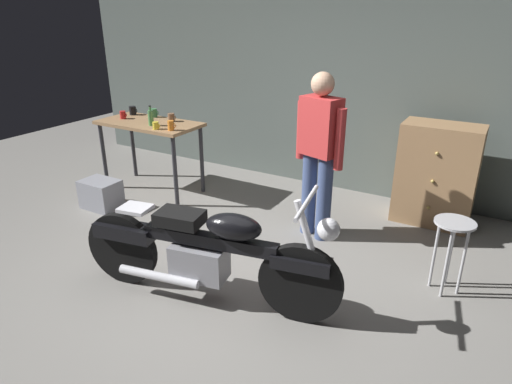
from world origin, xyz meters
name	(u,v)px	position (x,y,z in m)	size (l,w,h in m)	color
ground_plane	(214,291)	(0.00, 0.00, 0.00)	(12.00, 12.00, 0.00)	gray
back_wall	(342,66)	(0.00, 2.80, 1.55)	(8.00, 0.12, 3.10)	#56605B
workbench	(150,131)	(-1.98, 1.48, 0.79)	(1.30, 0.64, 0.90)	#99724C
motorcycle	(206,251)	(0.03, -0.12, 0.45)	(2.17, 0.74, 1.00)	black
person_standing	(319,150)	(0.33, 1.36, 0.93)	(0.55, 0.32, 1.67)	#3B4B76
shop_stool	(452,237)	(1.67, 0.98, 0.50)	(0.32, 0.32, 0.64)	#B2B2B7
wooden_dresser	(436,175)	(1.32, 2.30, 0.55)	(0.80, 0.47, 1.10)	#99724C
storage_bin	(101,194)	(-2.13, 0.73, 0.17)	(0.44, 0.32, 0.34)	gray
mug_black_matte	(133,111)	(-2.44, 1.68, 0.96)	(0.12, 0.09, 0.11)	black
mug_yellow_tall	(156,126)	(-1.66, 1.25, 0.94)	(0.10, 0.07, 0.09)	yellow
mug_red_diner	(123,115)	(-2.38, 1.45, 0.95)	(0.11, 0.07, 0.10)	red
mug_orange_travel	(171,126)	(-1.47, 1.30, 0.96)	(0.11, 0.07, 0.11)	orange
mug_green_speckled	(154,113)	(-2.10, 1.71, 0.95)	(0.11, 0.08, 0.11)	#3D7F4C
mug_brown_stoneware	(171,117)	(-1.76, 1.64, 0.95)	(0.11, 0.08, 0.10)	brown
bottle	(151,118)	(-1.83, 1.36, 1.00)	(0.06, 0.06, 0.24)	#4C8C4C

